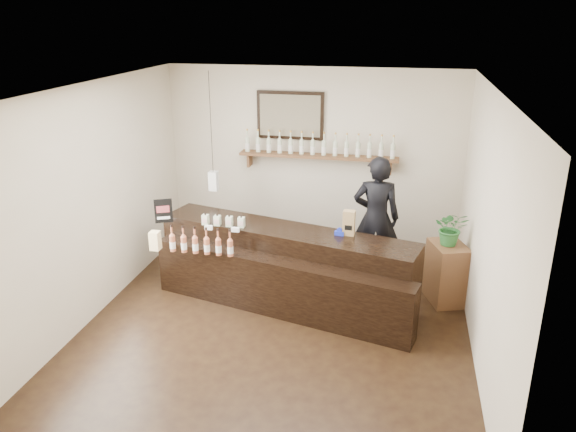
# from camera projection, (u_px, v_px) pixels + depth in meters

# --- Properties ---
(ground) EXTENTS (5.00, 5.00, 0.00)m
(ground) POSITION_uv_depth(u_px,v_px,m) (277.00, 323.00, 6.79)
(ground) COLOR black
(ground) RESTS_ON ground
(room_shell) EXTENTS (5.00, 5.00, 5.00)m
(room_shell) POSITION_uv_depth(u_px,v_px,m) (276.00, 189.00, 6.21)
(room_shell) COLOR beige
(room_shell) RESTS_ON ground
(back_wall_decor) EXTENTS (2.66, 0.96, 1.69)m
(back_wall_decor) POSITION_uv_depth(u_px,v_px,m) (303.00, 139.00, 8.40)
(back_wall_decor) COLOR brown
(back_wall_decor) RESTS_ON ground
(counter) EXTENTS (3.46, 1.73, 1.11)m
(counter) POSITION_uv_depth(u_px,v_px,m) (283.00, 269.00, 7.18)
(counter) COLOR black
(counter) RESTS_ON ground
(promo_sign) EXTENTS (0.22, 0.12, 0.32)m
(promo_sign) POSITION_uv_depth(u_px,v_px,m) (163.00, 211.00, 7.28)
(promo_sign) COLOR black
(promo_sign) RESTS_ON counter
(paper_bag) EXTENTS (0.15, 0.12, 0.31)m
(paper_bag) POSITION_uv_depth(u_px,v_px,m) (349.00, 223.00, 6.88)
(paper_bag) COLOR olive
(paper_bag) RESTS_ON counter
(tape_dispenser) EXTENTS (0.12, 0.06, 0.10)m
(tape_dispenser) POSITION_uv_depth(u_px,v_px,m) (339.00, 232.00, 6.90)
(tape_dispenser) COLOR #1929B0
(tape_dispenser) RESTS_ON counter
(side_cabinet) EXTENTS (0.55, 0.64, 0.79)m
(side_cabinet) POSITION_uv_depth(u_px,v_px,m) (446.00, 273.00, 7.19)
(side_cabinet) COLOR brown
(side_cabinet) RESTS_ON ground
(potted_plant) EXTENTS (0.41, 0.36, 0.45)m
(potted_plant) POSITION_uv_depth(u_px,v_px,m) (451.00, 228.00, 6.98)
(potted_plant) COLOR #2B6D2F
(potted_plant) RESTS_ON side_cabinet
(shopkeeper) EXTENTS (0.74, 0.50, 1.98)m
(shopkeeper) POSITION_uv_depth(u_px,v_px,m) (376.00, 210.00, 7.68)
(shopkeeper) COLOR black
(shopkeeper) RESTS_ON ground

